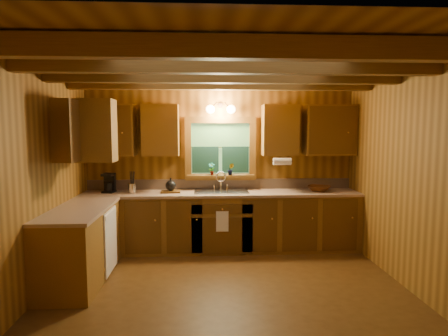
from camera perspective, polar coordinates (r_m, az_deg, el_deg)
name	(u,v)px	position (r m, az deg, el deg)	size (l,w,h in m)	color
room	(228,180)	(4.31, 0.56, -1.74)	(4.20, 4.20, 4.20)	#4C3112
ceiling_beams	(228,71)	(4.32, 0.58, 14.10)	(4.20, 2.54, 0.18)	brown
base_cabinets	(188,228)	(5.74, -5.25, -8.70)	(4.20, 2.22, 0.86)	brown
countertop	(189,197)	(5.65, -5.15, -4.27)	(4.20, 2.24, 0.04)	#A1856E
backsplash	(220,184)	(6.22, -0.53, -2.37)	(4.20, 0.02, 0.16)	#9C8069
dishwasher_panel	(111,241)	(5.29, -16.30, -10.18)	(0.02, 0.60, 0.80)	white
upper_cabinets	(183,130)	(5.70, -6.04, 5.52)	(4.19, 1.77, 0.78)	brown
window	(220,150)	(6.15, -0.53, 2.67)	(1.12, 0.08, 1.00)	brown
window_sill	(221,176)	(6.14, -0.51, -1.17)	(1.06, 0.14, 0.04)	brown
wall_sconce	(221,109)	(6.03, -0.48, 8.65)	(0.45, 0.21, 0.17)	black
paper_towel_roll	(282,161)	(5.94, 8.52, 0.96)	(0.11, 0.11, 0.27)	white
dish_towel	(222,221)	(5.70, -0.25, -7.85)	(0.18, 0.01, 0.30)	white
sink	(221,195)	(5.96, -0.41, -3.94)	(0.82, 0.48, 0.43)	silver
coffee_maker	(109,183)	(6.17, -16.49, -2.10)	(0.16, 0.21, 0.29)	black
utensil_crock	(132,188)	(6.01, -13.34, -2.82)	(0.12, 0.12, 0.33)	silver
cutting_board	(171,192)	(5.96, -7.82, -3.44)	(0.29, 0.21, 0.03)	#513311
teakettle	(171,186)	(5.95, -7.83, -2.57)	(0.16, 0.16, 0.20)	black
wicker_basket	(319,189)	(6.19, 13.77, -2.94)	(0.35, 0.35, 0.08)	#48230C
potted_plant_left	(212,169)	(6.10, -1.82, -0.11)	(0.10, 0.07, 0.19)	#513311
potted_plant_right	(231,169)	(6.10, 0.99, -0.16)	(0.10, 0.08, 0.18)	#513311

